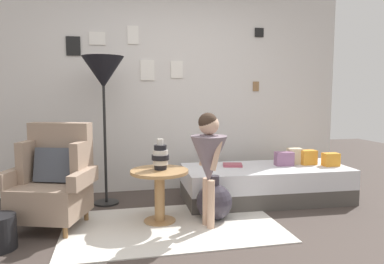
# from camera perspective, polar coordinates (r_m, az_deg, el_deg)

# --- Properties ---
(ground_plane) EXTENTS (12.00, 12.00, 0.00)m
(ground_plane) POSITION_cam_1_polar(r_m,az_deg,el_deg) (3.04, 1.14, -18.14)
(ground_plane) COLOR #423833
(gallery_wall) EXTENTS (4.80, 0.12, 2.60)m
(gallery_wall) POSITION_cam_1_polar(r_m,az_deg,el_deg) (4.69, -4.46, 6.74)
(gallery_wall) COLOR silver
(gallery_wall) RESTS_ON ground
(rug) EXTENTS (2.01, 1.21, 0.01)m
(rug) POSITION_cam_1_polar(r_m,az_deg,el_deg) (3.51, -3.12, -14.66)
(rug) COLOR silver
(rug) RESTS_ON ground
(armchair) EXTENTS (0.87, 0.76, 0.97)m
(armchair) POSITION_cam_1_polar(r_m,az_deg,el_deg) (3.65, -21.05, -7.15)
(armchair) COLOR olive
(armchair) RESTS_ON ground
(daybed) EXTENTS (1.93, 0.87, 0.40)m
(daybed) POSITION_cam_1_polar(r_m,az_deg,el_deg) (4.35, 11.54, -7.99)
(daybed) COLOR #4C4742
(daybed) RESTS_ON ground
(pillow_head) EXTENTS (0.19, 0.13, 0.15)m
(pillow_head) POSITION_cam_1_polar(r_m,az_deg,el_deg) (4.55, 21.12, -4.09)
(pillow_head) COLOR orange
(pillow_head) RESTS_ON daybed
(pillow_mid) EXTENTS (0.19, 0.13, 0.17)m
(pillow_mid) POSITION_cam_1_polar(r_m,az_deg,el_deg) (4.55, 17.92, -3.84)
(pillow_mid) COLOR orange
(pillow_mid) RESTS_ON daybed
(pillow_back) EXTENTS (0.18, 0.15, 0.19)m
(pillow_back) POSITION_cam_1_polar(r_m,az_deg,el_deg) (4.54, 15.92, -3.69)
(pillow_back) COLOR beige
(pillow_back) RESTS_ON daybed
(pillow_extra) EXTENTS (0.22, 0.14, 0.16)m
(pillow_extra) POSITION_cam_1_polar(r_m,az_deg,el_deg) (4.41, 14.38, -4.12)
(pillow_extra) COLOR gray
(pillow_extra) RESTS_ON daybed
(side_table) EXTENTS (0.56, 0.56, 0.52)m
(side_table) POSITION_cam_1_polar(r_m,az_deg,el_deg) (3.53, -5.17, -8.33)
(side_table) COLOR tan
(side_table) RESTS_ON ground
(vase_striped) EXTENTS (0.17, 0.17, 0.30)m
(vase_striped) POSITION_cam_1_polar(r_m,az_deg,el_deg) (3.49, -5.04, -3.91)
(vase_striped) COLOR black
(vase_striped) RESTS_ON side_table
(floor_lamp) EXTENTS (0.46, 0.46, 1.66)m
(floor_lamp) POSITION_cam_1_polar(r_m,az_deg,el_deg) (4.12, -13.87, 8.59)
(floor_lamp) COLOR black
(floor_lamp) RESTS_ON ground
(person_child) EXTENTS (0.34, 0.34, 1.08)m
(person_child) POSITION_cam_1_polar(r_m,az_deg,el_deg) (3.32, 2.66, -3.70)
(person_child) COLOR #D8AD8E
(person_child) RESTS_ON ground
(book_on_daybed) EXTENTS (0.25, 0.21, 0.03)m
(book_on_daybed) POSITION_cam_1_polar(r_m,az_deg,el_deg) (4.27, 6.44, -5.21)
(book_on_daybed) COLOR #A84A5A
(book_on_daybed) RESTS_ON daybed
(demijohn_near) EXTENTS (0.36, 0.36, 0.45)m
(demijohn_near) POSITION_cam_1_polar(r_m,az_deg,el_deg) (3.64, 3.52, -10.94)
(demijohn_near) COLOR #332D38
(demijohn_near) RESTS_ON ground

